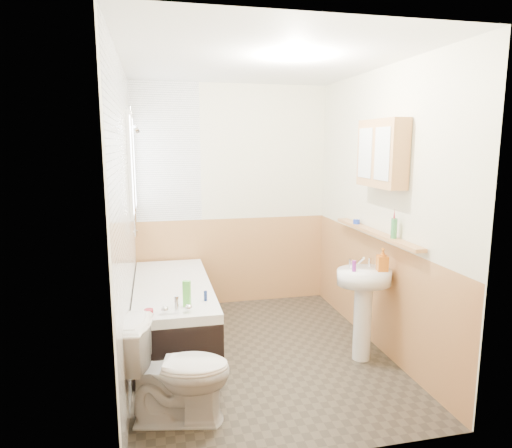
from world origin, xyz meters
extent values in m
plane|color=#2C271F|center=(0.00, 0.00, 0.00)|extent=(2.80, 2.80, 0.00)
plane|color=white|center=(0.00, 0.00, 2.50)|extent=(2.80, 2.80, 0.00)
cube|color=#EBE6C2|center=(0.00, 1.41, 1.25)|extent=(2.20, 0.02, 2.50)
cube|color=#EBE6C2|center=(0.00, -1.41, 1.25)|extent=(2.20, 0.02, 2.50)
cube|color=#EBE6C2|center=(-1.11, 0.00, 1.25)|extent=(0.02, 2.80, 2.50)
cube|color=#EBE6C2|center=(1.11, 0.00, 1.25)|extent=(0.02, 2.80, 2.50)
cube|color=tan|center=(1.09, 0.00, 0.50)|extent=(0.01, 2.80, 1.00)
cube|color=tan|center=(0.00, -1.39, 0.50)|extent=(2.20, 0.01, 1.00)
cube|color=tan|center=(0.00, 1.39, 0.50)|extent=(2.20, 0.01, 1.00)
cube|color=white|center=(-1.09, 0.00, 1.25)|extent=(0.01, 2.80, 2.50)
cube|color=white|center=(-0.73, 1.39, 1.75)|extent=(0.75, 0.01, 1.50)
cube|color=white|center=(-1.07, 0.95, 1.65)|extent=(0.03, 0.79, 0.99)
cube|color=white|center=(-1.05, 0.95, 1.65)|extent=(0.01, 0.70, 0.90)
cube|color=white|center=(-1.05, 0.95, 1.65)|extent=(0.01, 0.04, 0.90)
cube|color=black|center=(-0.73, 0.47, 0.24)|extent=(0.70, 1.75, 0.47)
cube|color=white|center=(-0.73, 0.47, 0.51)|extent=(0.70, 1.75, 0.08)
cube|color=white|center=(-0.73, 0.47, 0.50)|extent=(0.56, 1.61, 0.04)
cylinder|color=silver|center=(-0.73, -0.30, 0.62)|extent=(0.04, 0.04, 0.14)
sphere|color=silver|center=(-0.82, -0.30, 0.59)|extent=(0.06, 0.06, 0.06)
sphere|color=silver|center=(-0.64, -0.30, 0.59)|extent=(0.06, 0.06, 0.06)
cylinder|color=silver|center=(-1.05, 0.70, 1.58)|extent=(0.02, 0.02, 1.20)
cylinder|color=silver|center=(-1.05, 0.70, 1.02)|extent=(0.04, 0.04, 0.02)
cylinder|color=silver|center=(-1.05, 0.70, 2.13)|extent=(0.04, 0.04, 0.02)
cylinder|color=silver|center=(-1.00, 0.70, 1.98)|extent=(0.07, 0.08, 0.09)
imported|color=white|center=(-0.76, -0.84, 0.35)|extent=(0.78, 0.54, 0.70)
cylinder|color=white|center=(0.84, -0.28, 0.32)|extent=(0.15, 0.15, 0.65)
ellipsoid|color=white|center=(0.84, -0.28, 0.74)|extent=(0.47, 0.38, 0.13)
cylinder|color=silver|center=(0.75, -0.19, 0.84)|extent=(0.03, 0.03, 0.08)
cylinder|color=silver|center=(0.93, -0.19, 0.84)|extent=(0.03, 0.03, 0.08)
cylinder|color=silver|center=(0.84, -0.21, 0.86)|extent=(0.02, 0.11, 0.09)
cube|color=tan|center=(1.04, -0.05, 1.07)|extent=(0.10, 1.46, 0.03)
cube|color=tan|center=(1.02, -0.16, 1.77)|extent=(0.15, 0.63, 0.57)
cube|color=silver|center=(0.94, -0.31, 1.77)|extent=(0.01, 0.24, 0.43)
cube|color=silver|center=(0.94, -0.01, 1.77)|extent=(0.01, 0.24, 0.43)
cylinder|color=#388447|center=(1.04, -0.38, 1.16)|extent=(0.06, 0.06, 0.17)
cone|color=maroon|center=(1.04, -0.37, 1.20)|extent=(0.05, 0.05, 0.25)
cylinder|color=#19339E|center=(1.04, 0.33, 1.10)|extent=(0.09, 0.09, 0.04)
imported|color=orange|center=(0.97, -0.35, 0.84)|extent=(0.13, 0.21, 0.09)
cylinder|color=purple|center=(0.73, -0.31, 0.85)|extent=(0.04, 0.04, 0.09)
cube|color=#59C647|center=(-0.64, -0.17, 0.66)|extent=(0.07, 0.06, 0.21)
cylinder|color=maroon|center=(-0.94, -0.28, 0.58)|extent=(0.09, 0.09, 0.04)
cylinder|color=navy|center=(-0.48, -0.06, 0.60)|extent=(0.03, 0.03, 0.09)
camera|label=1|loc=(-0.87, -3.70, 1.85)|focal=32.00mm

